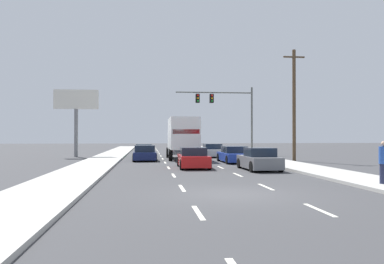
% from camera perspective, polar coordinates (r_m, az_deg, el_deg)
% --- Properties ---
extents(ground_plane, '(140.00, 140.00, 0.00)m').
position_cam_1_polar(ground_plane, '(38.95, -1.92, -3.59)').
color(ground_plane, '#3D3D3F').
extents(sidewalk_right, '(2.87, 80.00, 0.14)m').
position_cam_1_polar(sidewalk_right, '(35.21, 9.67, -3.79)').
color(sidewalk_right, '#B2AFA8').
rests_on(sidewalk_right, ground_plane).
extents(sidewalk_left, '(2.87, 80.00, 0.14)m').
position_cam_1_polar(sidewalk_left, '(34.03, -12.57, -3.90)').
color(sidewalk_left, '#B2AFA8').
rests_on(sidewalk_left, ground_plane).
extents(lane_markings, '(3.54, 62.00, 0.01)m').
position_cam_1_polar(lane_markings, '(35.76, -1.52, -3.86)').
color(lane_markings, silver).
rests_on(lane_markings, ground_plane).
extents(car_green, '(1.81, 4.70, 1.25)m').
position_cam_1_polar(car_green, '(39.31, -6.93, -2.71)').
color(car_green, '#196B38').
rests_on(car_green, ground_plane).
extents(car_navy, '(1.96, 4.08, 1.29)m').
position_cam_1_polar(car_navy, '(33.07, -6.81, -3.13)').
color(car_navy, '#141E4C').
rests_on(car_navy, ground_plane).
extents(box_truck, '(2.61, 7.70, 3.58)m').
position_cam_1_polar(box_truck, '(34.71, -1.40, -0.58)').
color(box_truck, white).
rests_on(box_truck, ground_plane).
extents(car_red, '(1.98, 4.07, 1.32)m').
position_cam_1_polar(car_red, '(25.49, 0.18, -3.84)').
color(car_red, red).
rests_on(car_red, ground_plane).
extents(car_silver, '(1.93, 4.23, 1.29)m').
position_cam_1_polar(car_silver, '(38.68, 2.94, -2.73)').
color(car_silver, '#B7BABF').
rests_on(car_silver, ground_plane).
extents(car_blue, '(1.94, 4.63, 1.27)m').
position_cam_1_polar(car_blue, '(30.82, 6.03, -3.30)').
color(car_blue, '#1E389E').
rests_on(car_blue, ground_plane).
extents(car_gray, '(1.91, 4.09, 1.35)m').
position_cam_1_polar(car_gray, '(24.25, 9.63, -4.00)').
color(car_gray, slate).
rests_on(car_gray, ground_plane).
extents(traffic_signal_mast, '(8.46, 0.69, 7.39)m').
position_cam_1_polar(traffic_signal_mast, '(43.18, 4.25, 3.96)').
color(traffic_signal_mast, '#595B56').
rests_on(traffic_signal_mast, ground_plane).
extents(utility_pole_mid, '(1.80, 0.28, 9.18)m').
position_cam_1_polar(utility_pole_mid, '(33.78, 14.47, 3.98)').
color(utility_pole_mid, brown).
rests_on(utility_pole_mid, ground_plane).
extents(roadside_billboard, '(4.30, 0.36, 6.60)m').
position_cam_1_polar(roadside_billboard, '(40.47, -16.33, 3.28)').
color(roadside_billboard, slate).
rests_on(roadside_billboard, ground_plane).
extents(pedestrian_near_corner, '(0.38, 0.38, 1.71)m').
position_cam_1_polar(pedestrian_near_corner, '(17.72, 25.88, -3.97)').
color(pedestrian_near_corner, '#1E233F').
rests_on(pedestrian_near_corner, sidewalk_right).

